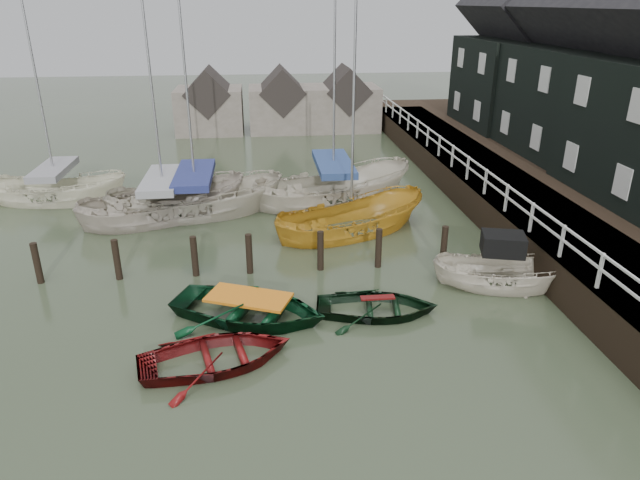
{
  "coord_description": "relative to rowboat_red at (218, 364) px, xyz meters",
  "views": [
    {
      "loc": [
        -0.73,
        -14.52,
        8.5
      ],
      "look_at": [
        1.1,
        2.28,
        1.4
      ],
      "focal_mm": 32.0,
      "sensor_mm": 36.0,
      "label": 1
    }
  ],
  "objects": [
    {
      "name": "motorboat",
      "position": [
        8.8,
        3.29,
        0.09
      ],
      "size": [
        4.64,
        2.72,
        2.6
      ],
      "rotation": [
        0.0,
        0.0,
        1.31
      ],
      "color": "beige",
      "rests_on": "ground"
    },
    {
      "name": "rowboat_dkgreen",
      "position": [
        4.53,
        2.06,
        0.0
      ],
      "size": [
        3.85,
        2.99,
        0.73
      ],
      "primitive_type": "imported",
      "rotation": [
        0.0,
        0.0,
        1.44
      ],
      "color": "black",
      "rests_on": "ground"
    },
    {
      "name": "rowboat_green",
      "position": [
        0.8,
        2.19,
        0.0
      ],
      "size": [
        5.46,
        4.76,
        0.94
      ],
      "primitive_type": "imported",
      "rotation": [
        0.0,
        0.0,
        1.17
      ],
      "color": "black",
      "rests_on": "ground"
    },
    {
      "name": "pier",
      "position": [
        11.48,
        12.22,
        0.71
      ],
      "size": [
        3.04,
        32.0,
        2.7
      ],
      "color": "black",
      "rests_on": "ground"
    },
    {
      "name": "sailboat_e",
      "position": [
        -7.99,
        13.75,
        0.06
      ],
      "size": [
        6.7,
        3.12,
        10.63
      ],
      "rotation": [
        0.0,
        0.0,
        1.46
      ],
      "color": "silver",
      "rests_on": "ground"
    },
    {
      "name": "mooring_pilings",
      "position": [
        0.89,
        5.22,
        0.5
      ],
      "size": [
        13.72,
        0.22,
        1.8
      ],
      "color": "black",
      "rests_on": "ground"
    },
    {
      "name": "sailboat_b",
      "position": [
        -1.49,
        11.33,
        0.06
      ],
      "size": [
        7.9,
        4.0,
        11.65
      ],
      "rotation": [
        0.0,
        0.0,
        1.73
      ],
      "color": "#BEB6A2",
      "rests_on": "ground"
    },
    {
      "name": "far_sheds",
      "position": [
        2.83,
        28.22,
        1.86
      ],
      "size": [
        14.0,
        4.08,
        4.39
      ],
      "color": "#665B51",
      "rests_on": "ground"
    },
    {
      "name": "quay_houses",
      "position": [
        16.99,
        10.88,
        5.68
      ],
      "size": [
        6.52,
        28.14,
        10.01
      ],
      "color": "black",
      "rests_on": "ground"
    },
    {
      "name": "rowboat_red",
      "position": [
        0.0,
        0.0,
        0.0
      ],
      "size": [
        4.39,
        3.57,
        0.8
      ],
      "primitive_type": "imported",
      "rotation": [
        0.0,
        0.0,
        1.8
      ],
      "color": "#5D0D0D",
      "rests_on": "ground"
    },
    {
      "name": "ground",
      "position": [
        2.0,
        2.22,
        0.0
      ],
      "size": [
        120.0,
        120.0,
        0.0
      ],
      "primitive_type": "plane",
      "color": "#2F3924",
      "rests_on": "ground"
    },
    {
      "name": "sailboat_a",
      "position": [
        -2.78,
        10.99,
        0.06
      ],
      "size": [
        7.66,
        5.35,
        11.42
      ],
      "rotation": [
        0.0,
        0.0,
        1.98
      ],
      "color": "#BAAE9E",
      "rests_on": "ground"
    },
    {
      "name": "sailboat_c",
      "position": [
        4.78,
        8.56,
        0.01
      ],
      "size": [
        7.08,
        4.78,
        9.91
      ],
      "rotation": [
        0.0,
        0.0,
        1.95
      ],
      "color": "#C28B24",
      "rests_on": "ground"
    },
    {
      "name": "land_strip",
      "position": [
        17.0,
        12.22,
        0.0
      ],
      "size": [
        14.0,
        38.0,
        1.5
      ],
      "primitive_type": "cube",
      "color": "black",
      "rests_on": "ground"
    },
    {
      "name": "sailboat_d",
      "position": [
        4.57,
        12.34,
        0.06
      ],
      "size": [
        8.27,
        5.09,
        13.09
      ],
      "rotation": [
        0.0,
        0.0,
        1.87
      ],
      "color": "beige",
      "rests_on": "ground"
    }
  ]
}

